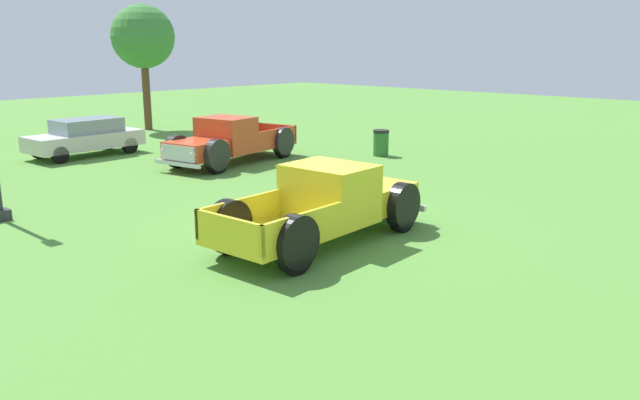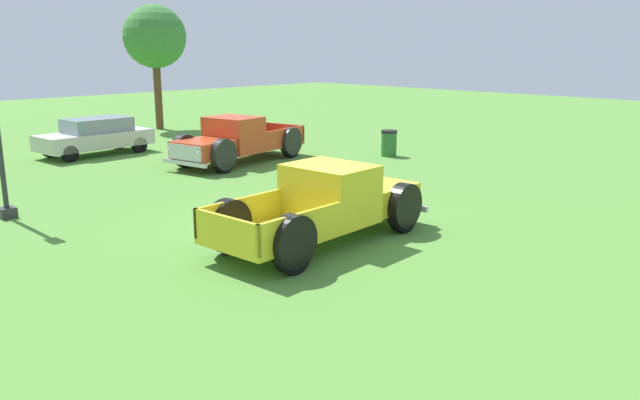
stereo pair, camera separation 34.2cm
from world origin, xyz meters
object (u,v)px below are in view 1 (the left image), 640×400
Objects in this scene: pickup_truck_behind_left at (225,142)px; oak_tree_east at (143,37)px; sedan_distant_a at (86,137)px; trash_can at (381,143)px; pickup_truck_foreground at (332,204)px.

oak_tree_east reaches higher than pickup_truck_behind_left.
trash_can is (7.38, -7.87, -0.23)m from sedan_distant_a.
sedan_distant_a is 10.80m from trash_can.
pickup_truck_behind_left is at bearing -64.38° from sedan_distant_a.
sedan_distant_a is 8.29m from oak_tree_east.
trash_can is at bearing -82.35° from oak_tree_east.
oak_tree_east reaches higher than sedan_distant_a.
pickup_truck_foreground is 1.27× the size of sedan_distant_a.
oak_tree_east is (5.67, 4.87, 3.59)m from sedan_distant_a.
oak_tree_east is (3.25, 9.92, 3.54)m from pickup_truck_behind_left.
pickup_truck_behind_left is at bearing -108.15° from oak_tree_east.
pickup_truck_foreground is 10.48m from trash_can.
sedan_distant_a is 0.71× the size of oak_tree_east.
oak_tree_east reaches higher than trash_can.
pickup_truck_behind_left is 1.32× the size of sedan_distant_a.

